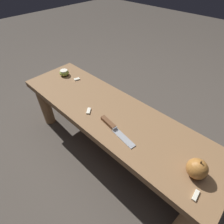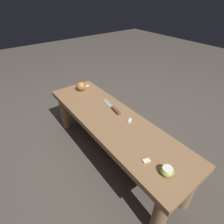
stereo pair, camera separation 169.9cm
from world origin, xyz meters
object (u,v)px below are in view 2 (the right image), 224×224
(knife, at_px, (114,108))
(apple_cut, at_px, (167,171))
(apple_whole, at_px, (81,86))
(wooden_bench, at_px, (112,128))

(knife, xyz_separation_m, apple_cut, (0.61, -0.13, 0.01))
(knife, bearing_deg, apple_cut, 175.86)
(knife, xyz_separation_m, apple_whole, (-0.42, -0.05, 0.03))
(apple_whole, bearing_deg, knife, 6.46)
(wooden_bench, distance_m, knife, 0.15)
(apple_cut, bearing_deg, apple_whole, 175.28)
(wooden_bench, xyz_separation_m, knife, (-0.09, 0.08, 0.09))
(wooden_bench, distance_m, apple_cut, 0.53)
(apple_whole, bearing_deg, apple_cut, -4.72)
(knife, bearing_deg, wooden_bench, 146.67)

